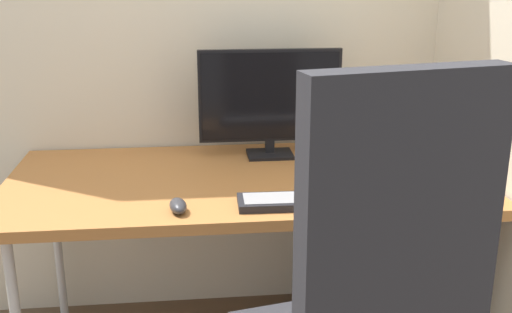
{
  "coord_description": "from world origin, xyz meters",
  "views": [
    {
      "loc": [
        -0.18,
        -2.11,
        1.47
      ],
      "look_at": [
        0.04,
        -0.08,
        0.84
      ],
      "focal_mm": 43.37,
      "sensor_mm": 36.0,
      "label": 1
    }
  ],
  "objects_px": {
    "notebook": "(398,173)",
    "mouse": "(178,206)",
    "monitor": "(270,99)",
    "keyboard": "(309,201)",
    "pen_holder": "(376,138)",
    "filing_cabinet": "(372,268)"
  },
  "relations": [
    {
      "from": "keyboard",
      "to": "mouse",
      "type": "distance_m",
      "value": 0.42
    },
    {
      "from": "monitor",
      "to": "keyboard",
      "type": "bearing_deg",
      "value": -84.32
    },
    {
      "from": "mouse",
      "to": "notebook",
      "type": "distance_m",
      "value": 0.83
    },
    {
      "from": "filing_cabinet",
      "to": "monitor",
      "type": "distance_m",
      "value": 0.8
    },
    {
      "from": "notebook",
      "to": "mouse",
      "type": "bearing_deg",
      "value": -155.68
    },
    {
      "from": "pen_holder",
      "to": "notebook",
      "type": "distance_m",
      "value": 0.35
    },
    {
      "from": "filing_cabinet",
      "to": "monitor",
      "type": "height_order",
      "value": "monitor"
    },
    {
      "from": "keyboard",
      "to": "notebook",
      "type": "relative_size",
      "value": 2.05
    },
    {
      "from": "monitor",
      "to": "notebook",
      "type": "xyz_separation_m",
      "value": [
        0.43,
        -0.31,
        -0.22
      ]
    },
    {
      "from": "filing_cabinet",
      "to": "pen_holder",
      "type": "height_order",
      "value": "pen_holder"
    },
    {
      "from": "monitor",
      "to": "notebook",
      "type": "relative_size",
      "value": 2.52
    },
    {
      "from": "filing_cabinet",
      "to": "mouse",
      "type": "bearing_deg",
      "value": -152.04
    },
    {
      "from": "monitor",
      "to": "mouse",
      "type": "xyz_separation_m",
      "value": [
        -0.36,
        -0.56,
        -0.21
      ]
    },
    {
      "from": "filing_cabinet",
      "to": "notebook",
      "type": "xyz_separation_m",
      "value": [
        0.03,
        -0.15,
        0.46
      ]
    },
    {
      "from": "filing_cabinet",
      "to": "monitor",
      "type": "relative_size",
      "value": 1.04
    },
    {
      "from": "keyboard",
      "to": "mouse",
      "type": "bearing_deg",
      "value": -177.64
    },
    {
      "from": "monitor",
      "to": "pen_holder",
      "type": "height_order",
      "value": "monitor"
    },
    {
      "from": "pen_holder",
      "to": "filing_cabinet",
      "type": "bearing_deg",
      "value": -103.27
    },
    {
      "from": "mouse",
      "to": "pen_holder",
      "type": "bearing_deg",
      "value": 27.74
    },
    {
      "from": "pen_holder",
      "to": "mouse",
      "type": "bearing_deg",
      "value": -143.69
    },
    {
      "from": "filing_cabinet",
      "to": "keyboard",
      "type": "bearing_deg",
      "value": -131.95
    },
    {
      "from": "monitor",
      "to": "mouse",
      "type": "height_order",
      "value": "monitor"
    }
  ]
}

